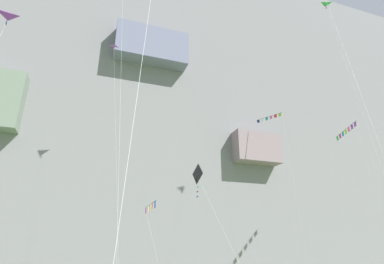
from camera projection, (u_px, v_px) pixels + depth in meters
cliff_face at (137, 106)px, 62.08m from camera, size 180.00×28.35×60.74m
kite_banner_high_center at (347, 134)px, 41.86m from camera, size 2.78×6.06×18.64m
kite_banner_upper_left at (150, 209)px, 30.54m from camera, size 0.62×8.69×7.30m
kite_diamond_low_left at (199, 176)px, 24.68m from camera, size 2.10×6.32×9.86m
kite_delta_high_right at (4, 30)px, 27.05m from camera, size 1.54×6.43×22.47m
kite_delta_upper_right at (115, 64)px, 37.21m from camera, size 3.27×2.09×27.11m
kite_banner_low_center at (271, 124)px, 47.94m from camera, size 3.61×4.21×22.89m
kite_delta_mid_left at (330, 22)px, 39.75m from camera, size 3.41×6.84×33.95m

